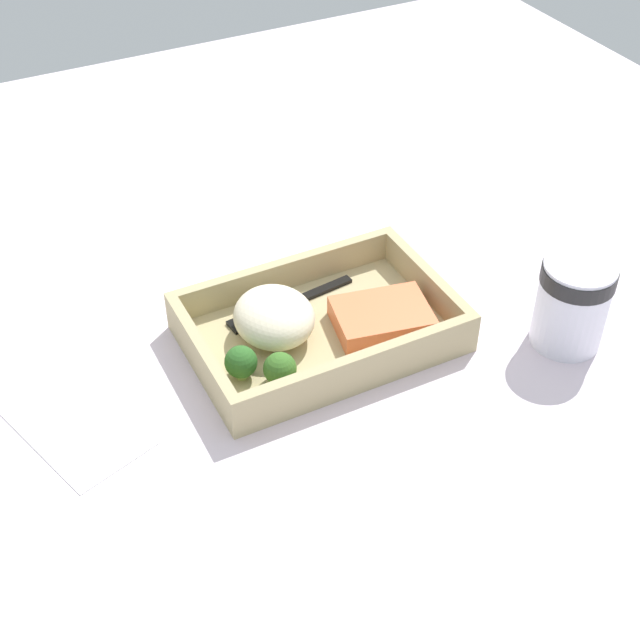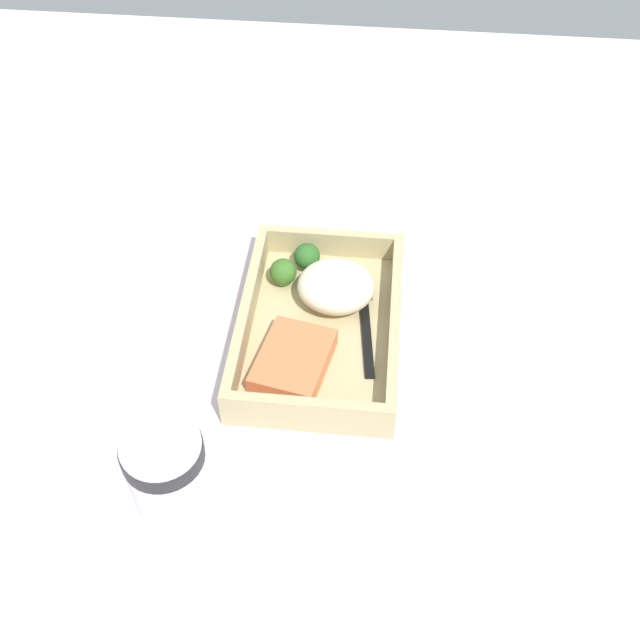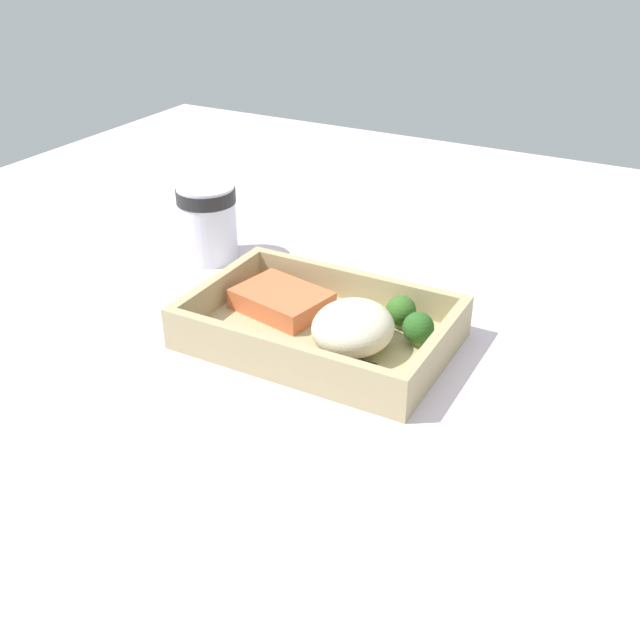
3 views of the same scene
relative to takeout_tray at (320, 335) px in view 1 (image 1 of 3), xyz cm
name	(u,v)px [view 1 (image 1 of 3)]	position (x,y,z in cm)	size (l,w,h in cm)	color
ground_plane	(320,346)	(0.00, 0.00, -1.60)	(160.00, 160.00, 2.00)	silver
takeout_tray	(320,335)	(0.00, 0.00, 0.00)	(28.28, 18.80, 1.20)	tan
tray_rim	(320,318)	(0.00, 0.00, 2.40)	(28.28, 18.80, 3.61)	tan
salmon_fillet	(382,318)	(-6.31, 2.39, 1.80)	(10.22, 7.52, 2.39)	#E96E40
mashed_potatoes	(274,317)	(4.72, -1.48, 3.21)	(8.54, 9.44, 5.21)	beige
broccoli_floret_1	(280,369)	(7.26, 5.38, 2.50)	(3.41, 3.41, 3.66)	#89AD65
broccoli_floret_2	(241,362)	(10.37, 2.74, 2.55)	(3.38, 3.38, 3.71)	#819E4F
fork	(284,306)	(1.82, -5.33, 0.82)	(15.88, 3.55, 0.44)	black
paper_cup	(573,299)	(-23.66, 12.27, 5.12)	(7.82, 7.82, 10.22)	white
receipt_slip	(76,426)	(27.27, 0.68, -0.48)	(9.05, 15.20, 0.24)	white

